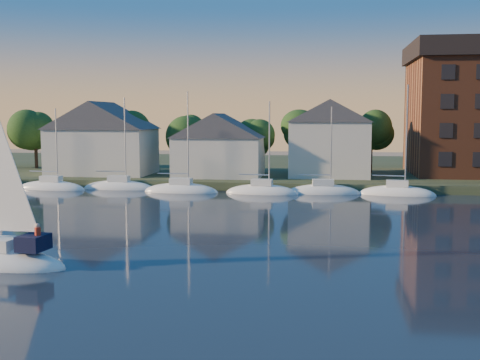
# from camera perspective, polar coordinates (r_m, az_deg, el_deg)

# --- Properties ---
(shoreline_land) EXTENTS (160.00, 50.00, 2.00)m
(shoreline_land) POSITION_cam_1_polar(r_m,az_deg,el_deg) (94.63, 3.51, 0.78)
(shoreline_land) COLOR #334025
(shoreline_land) RESTS_ON ground
(wooden_dock) EXTENTS (120.00, 3.00, 1.00)m
(wooden_dock) POSITION_cam_1_polar(r_m,az_deg,el_deg) (71.86, 2.04, -0.90)
(wooden_dock) COLOR brown
(wooden_dock) RESTS_ON ground
(clubhouse_west) EXTENTS (13.65, 9.45, 9.64)m
(clubhouse_west) POSITION_cam_1_polar(r_m,az_deg,el_deg) (82.44, -12.92, 3.99)
(clubhouse_west) COLOR beige
(clubhouse_west) RESTS_ON shoreline_land
(clubhouse_centre) EXTENTS (11.55, 8.40, 8.08)m
(clubhouse_centre) POSITION_cam_1_polar(r_m,az_deg,el_deg) (77.20, -1.99, 3.41)
(clubhouse_centre) COLOR beige
(clubhouse_centre) RESTS_ON shoreline_land
(clubhouse_east) EXTENTS (10.50, 8.40, 9.80)m
(clubhouse_east) POSITION_cam_1_polar(r_m,az_deg,el_deg) (77.97, 8.47, 4.01)
(clubhouse_east) COLOR beige
(clubhouse_east) RESTS_ON shoreline_land
(tree_line) EXTENTS (93.40, 5.40, 8.90)m
(tree_line) POSITION_cam_1_polar(r_m,az_deg,el_deg) (82.12, 4.26, 4.98)
(tree_line) COLOR #382819
(tree_line) RESTS_ON shoreline_land
(moored_fleet) EXTENTS (63.50, 2.40, 12.05)m
(moored_fleet) POSITION_cam_1_polar(r_m,az_deg,el_deg) (71.20, -7.87, -0.94)
(moored_fleet) COLOR white
(moored_fleet) RESTS_ON ground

